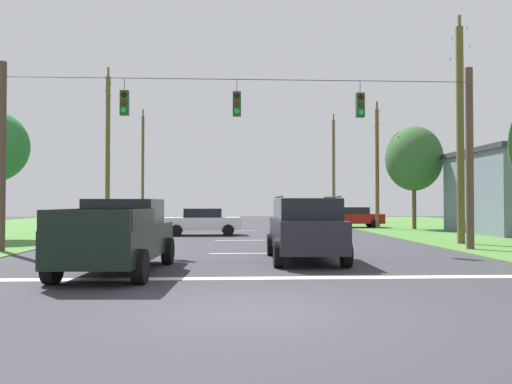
# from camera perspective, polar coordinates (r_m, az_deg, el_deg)

# --- Properties ---
(ground_plane) EXTENTS (120.00, 120.00, 0.00)m
(ground_plane) POSITION_cam_1_polar(r_m,az_deg,el_deg) (8.69, 0.00, -13.53)
(ground_plane) COLOR #333338
(stop_bar_stripe) EXTENTS (15.45, 0.45, 0.01)m
(stop_bar_stripe) POSITION_cam_1_polar(r_m,az_deg,el_deg) (12.38, -0.84, -9.81)
(stop_bar_stripe) COLOR white
(stop_bar_stripe) RESTS_ON ground
(lane_dash_0) EXTENTS (2.50, 0.15, 0.01)m
(lane_dash_0) POSITION_cam_1_polar(r_m,az_deg,el_deg) (18.34, -1.46, -7.01)
(lane_dash_0) COLOR white
(lane_dash_0) RESTS_ON ground
(lane_dash_1) EXTENTS (2.50, 0.15, 0.01)m
(lane_dash_1) POSITION_cam_1_polar(r_m,az_deg,el_deg) (24.64, -1.79, -5.53)
(lane_dash_1) COLOR white
(lane_dash_1) RESTS_ON ground
(lane_dash_2) EXTENTS (2.50, 0.15, 0.01)m
(lane_dash_2) POSITION_cam_1_polar(r_m,az_deg,el_deg) (33.36, -2.03, -4.40)
(lane_dash_2) COLOR white
(lane_dash_2) RESTS_ON ground
(overhead_signal_span) EXTENTS (18.40, 0.31, 7.21)m
(overhead_signal_span) POSITION_cam_1_polar(r_m,az_deg,el_deg) (19.38, -1.73, 4.96)
(overhead_signal_span) COLOR #4D3A2E
(overhead_signal_span) RESTS_ON ground
(pickup_truck) EXTENTS (2.47, 5.48, 1.95)m
(pickup_truck) POSITION_cam_1_polar(r_m,az_deg,el_deg) (13.81, -15.36, -4.86)
(pickup_truck) COLOR black
(pickup_truck) RESTS_ON ground
(suv_black) EXTENTS (2.26, 4.83, 2.05)m
(suv_black) POSITION_cam_1_polar(r_m,az_deg,el_deg) (15.99, 5.61, -4.06)
(suv_black) COLOR black
(suv_black) RESTS_ON ground
(distant_car_crossing_white) EXTENTS (4.41, 2.25, 1.52)m
(distant_car_crossing_white) POSITION_cam_1_polar(r_m,az_deg,el_deg) (28.62, -6.14, -3.35)
(distant_car_crossing_white) COLOR silver
(distant_car_crossing_white) RESTS_ON ground
(distant_car_oncoming) EXTENTS (4.37, 2.16, 1.52)m
(distant_car_oncoming) POSITION_cam_1_polar(r_m,az_deg,el_deg) (37.72, 11.04, -2.82)
(distant_car_oncoming) COLOR maroon
(distant_car_oncoming) RESTS_ON ground
(utility_pole_mid_right) EXTENTS (0.33, 1.95, 10.28)m
(utility_pole_mid_right) POSITION_cam_1_polar(r_m,az_deg,el_deg) (24.29, 22.27, 6.56)
(utility_pole_mid_right) COLOR brown
(utility_pole_mid_right) RESTS_ON ground
(utility_pole_far_right) EXTENTS (0.27, 1.60, 9.12)m
(utility_pole_far_right) POSITION_cam_1_polar(r_m,az_deg,el_deg) (36.78, 13.66, 3.04)
(utility_pole_far_right) COLOR brown
(utility_pole_far_right) RESTS_ON ground
(utility_pole_near_left) EXTENTS (0.31, 1.72, 10.91)m
(utility_pole_near_left) POSITION_cam_1_polar(r_m,az_deg,el_deg) (51.38, 8.86, 2.62)
(utility_pole_near_left) COLOR brown
(utility_pole_near_left) RESTS_ON ground
(utility_pole_far_left) EXTENTS (0.31, 1.77, 11.34)m
(utility_pole_far_left) POSITION_cam_1_polar(r_m,az_deg,el_deg) (36.45, -16.56, 4.71)
(utility_pole_far_left) COLOR brown
(utility_pole_far_left) RESTS_ON ground
(utility_pole_distant_right) EXTENTS (0.27, 1.88, 11.19)m
(utility_pole_distant_right) POSITION_cam_1_polar(r_m,az_deg,el_deg) (51.02, -12.80, 2.98)
(utility_pole_distant_right) COLOR brown
(utility_pole_distant_right) RESTS_ON ground
(tree_roadside_left) EXTENTS (3.90, 3.90, 7.16)m
(tree_roadside_left) POSITION_cam_1_polar(r_m,az_deg,el_deg) (36.41, 17.57, 3.65)
(tree_roadside_left) COLOR brown
(tree_roadside_left) RESTS_ON ground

